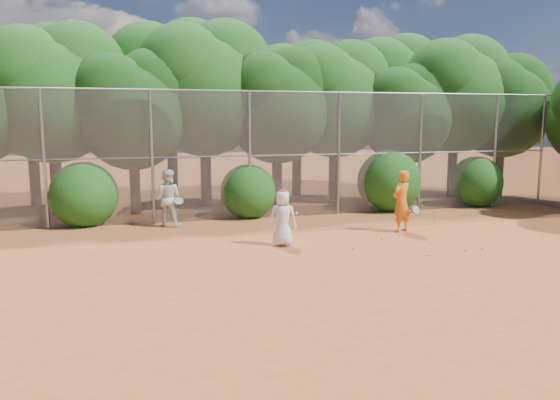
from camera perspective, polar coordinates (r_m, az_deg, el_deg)
name	(u,v)px	position (r m, az deg, el deg)	size (l,w,h in m)	color
ground	(355,264)	(12.17, 7.80, -6.63)	(80.00, 80.00, 0.00)	#AD5627
fence_back	(277,154)	(17.42, -0.34, 4.87)	(20.05, 0.09, 4.03)	gray
tree_1	(53,87)	(19.45, -22.66, 10.83)	(4.64, 4.03, 6.35)	black
tree_2	(133,105)	(18.60, -15.07, 9.53)	(3.99, 3.47, 5.47)	black
tree_3	(206,83)	(19.84, -7.77, 12.01)	(4.89, 4.26, 6.70)	black
tree_4	(278,101)	(19.72, -0.19, 10.26)	(4.19, 3.64, 5.73)	black
tree_5	(336,95)	(21.29, 5.84, 10.87)	(4.51, 3.92, 6.17)	black
tree_6	(407,110)	(21.42, 13.12, 9.13)	(3.86, 3.36, 5.29)	black
tree_7	(457,90)	(23.27, 17.98, 10.87)	(4.77, 4.14, 6.53)	black
tree_8	(504,102)	(24.16, 22.32, 9.45)	(4.25, 3.70, 5.82)	black
tree_9	(31,85)	(21.86, -24.61, 10.85)	(4.83, 4.20, 6.62)	black
tree_10	(172,80)	(21.92, -11.25, 12.20)	(5.15, 4.48, 7.06)	black
tree_11	(298,93)	(22.47, 1.91, 11.08)	(4.64, 4.03, 6.35)	black
tree_12	(392,87)	(24.77, 11.66, 11.48)	(5.02, 4.37, 6.88)	black
bush_0	(84,192)	(17.24, -19.82, 0.81)	(2.00, 2.00, 2.00)	#154A12
bush_1	(248,189)	(17.61, -3.36, 1.13)	(1.80, 1.80, 1.80)	#154A12
bush_2	(389,179)	(19.28, 11.32, 2.22)	(2.20, 2.20, 2.20)	#154A12
bush_3	(476,180)	(21.11, 19.81, 2.01)	(1.90, 1.90, 1.90)	#154A12
player_yellow	(402,201)	(15.60, 12.59, -0.14)	(0.89, 0.65, 1.74)	orange
player_teen	(283,218)	(13.60, 0.30, -1.85)	(0.82, 0.73, 1.44)	white
player_white	(167,198)	(16.36, -11.68, 0.21)	(0.99, 0.88, 1.69)	silver
ball_0	(482,248)	(14.24, 20.40, -4.72)	(0.07, 0.07, 0.07)	#C9D627
ball_1	(381,238)	(14.67, 10.54, -3.94)	(0.07, 0.07, 0.07)	#C9D627
ball_2	(429,255)	(13.16, 15.35, -5.55)	(0.07, 0.07, 0.07)	#C9D627
ball_3	(465,250)	(13.90, 18.81, -4.96)	(0.07, 0.07, 0.07)	#C9D627
ball_4	(353,249)	(13.42, 7.64, -5.05)	(0.07, 0.07, 0.07)	#C9D627
ball_5	(435,220)	(17.55, 15.89, -2.07)	(0.07, 0.07, 0.07)	#C9D627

